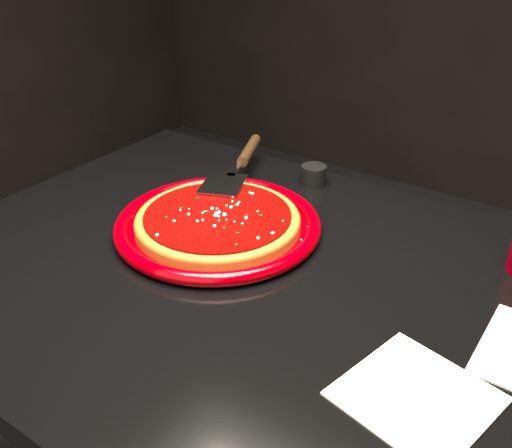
{
  "coord_description": "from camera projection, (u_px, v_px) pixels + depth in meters",
  "views": [
    {
      "loc": [
        0.37,
        -0.61,
        1.25
      ],
      "look_at": [
        -0.12,
        0.1,
        0.77
      ],
      "focal_mm": 40.0,
      "sensor_mm": 36.0,
      "label": 1
    }
  ],
  "objects": [
    {
      "name": "plate",
      "position": [
        218.0,
        225.0,
        0.99
      ],
      "size": [
        0.38,
        0.38,
        0.03
      ],
      "primitive_type": "cylinder",
      "rotation": [
        0.0,
        0.0,
        0.05
      ],
      "color": "#740004",
      "rests_on": "table"
    },
    {
      "name": "pizza_crust",
      "position": [
        218.0,
        223.0,
        0.99
      ],
      "size": [
        0.3,
        0.3,
        0.01
      ],
      "primitive_type": "cylinder",
      "rotation": [
        0.0,
        0.0,
        0.05
      ],
      "color": "brown",
      "rests_on": "plate"
    },
    {
      "name": "pizza_crust_rim",
      "position": [
        218.0,
        219.0,
        0.99
      ],
      "size": [
        0.3,
        0.3,
        0.02
      ],
      "primitive_type": "torus",
      "rotation": [
        0.0,
        0.0,
        0.05
      ],
      "color": "brown",
      "rests_on": "plate"
    },
    {
      "name": "pizza_sauce",
      "position": [
        218.0,
        216.0,
        0.99
      ],
      "size": [
        0.27,
        0.27,
        0.01
      ],
      "primitive_type": "cylinder",
      "rotation": [
        0.0,
        0.0,
        0.05
      ],
      "color": "#6A0200",
      "rests_on": "plate"
    },
    {
      "name": "parmesan_dusting",
      "position": [
        218.0,
        213.0,
        0.98
      ],
      "size": [
        0.25,
        0.25,
        0.01
      ],
      "primitive_type": null,
      "color": "beige",
      "rests_on": "plate"
    },
    {
      "name": "basil_flecks",
      "position": [
        218.0,
        213.0,
        0.98
      ],
      "size": [
        0.23,
        0.23,
        0.0
      ],
      "primitive_type": null,
      "color": "black",
      "rests_on": "plate"
    },
    {
      "name": "pizza_server",
      "position": [
        238.0,
        164.0,
        1.15
      ],
      "size": [
        0.21,
        0.34,
        0.02
      ],
      "primitive_type": null,
      "rotation": [
        0.0,
        0.0,
        0.39
      ],
      "color": "#B0B3B8",
      "rests_on": "plate"
    },
    {
      "name": "napkin_a",
      "position": [
        416.0,
        396.0,
        0.66
      ],
      "size": [
        0.19,
        0.19,
        0.0
      ],
      "primitive_type": "cube",
      "rotation": [
        0.0,
        0.0,
        -0.23
      ],
      "color": "silver",
      "rests_on": "table"
    },
    {
      "name": "ramekin",
      "position": [
        314.0,
        175.0,
        1.16
      ],
      "size": [
        0.07,
        0.07,
        0.04
      ],
      "primitive_type": "cylinder",
      "rotation": [
        0.0,
        0.0,
        -0.4
      ],
      "color": "black",
      "rests_on": "table"
    }
  ]
}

